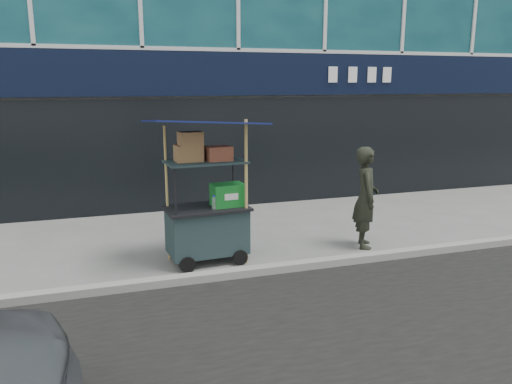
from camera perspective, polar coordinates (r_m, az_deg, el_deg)
name	(u,v)px	position (r m, az deg, el deg)	size (l,w,h in m)	color
ground	(309,263)	(7.81, 6.04, -8.10)	(80.00, 80.00, 0.00)	slate
curb	(314,264)	(7.62, 6.66, -8.17)	(80.00, 0.18, 0.12)	gray
vendor_cart	(208,212)	(7.67, -5.53, -2.29)	(1.75, 1.30, 2.25)	#1B2F2F
vendor_man	(366,197)	(8.52, 12.44, -0.60)	(0.62, 0.41, 1.71)	black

